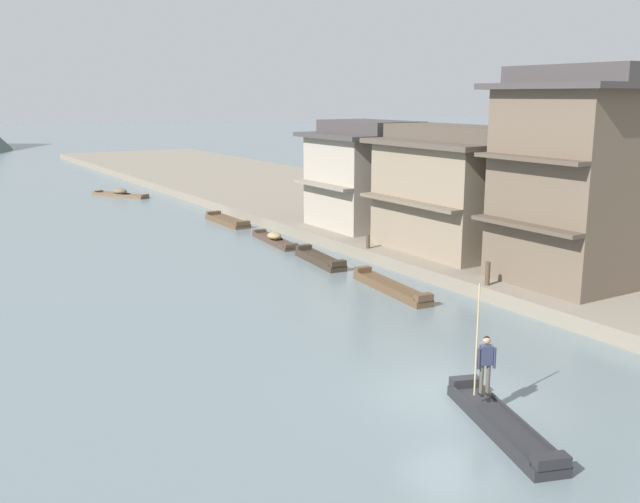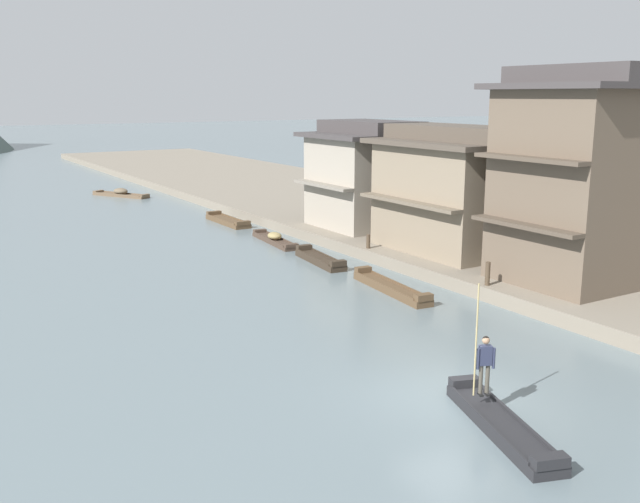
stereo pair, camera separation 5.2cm
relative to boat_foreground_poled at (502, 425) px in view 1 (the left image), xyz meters
The scene contains 14 objects.
ground_plane 2.38m from the boat_foreground_poled, 80.85° to the left, with size 400.00×400.00×0.00m, color slate.
riverbank_right 36.42m from the boat_foreground_poled, 62.65° to the left, with size 18.00×110.00×0.59m, color slate.
boat_foreground_poled is the anchor object (origin of this frame).
boatman_person 1.73m from the boat_foreground_poled, 72.57° to the left, with size 0.54×0.35×3.04m.
boat_moored_nearest 12.94m from the boat_foreground_poled, 65.23° to the left, with size 1.38×5.38×0.54m.
boat_moored_second 46.97m from the boat_foreground_poled, 85.10° to the left, with size 3.57×5.18×0.69m.
boat_moored_third 18.72m from the boat_foreground_poled, 72.52° to the left, with size 1.34×4.38×0.54m.
boat_moored_far 24.19m from the boat_foreground_poled, 75.62° to the left, with size 1.31×5.06×0.61m.
boat_midriver_drifting 31.22m from the boat_foreground_poled, 78.30° to the left, with size 1.10×4.92×0.49m.
house_waterfront_nearest 14.61m from the boat_foreground_poled, 33.15° to the left, with size 6.32×6.07×8.74m.
house_waterfront_second 19.15m from the boat_foreground_poled, 52.01° to the left, with size 6.36×7.82×6.14m.
house_waterfront_tall 25.74m from the boat_foreground_poled, 62.23° to the left, with size 6.93×6.27×6.14m.
mooring_post_dock_near 12.00m from the boat_foreground_poled, 47.49° to the left, with size 0.20×0.20×0.97m, color #473828.
mooring_post_dock_mid 19.04m from the boat_foreground_poled, 64.86° to the left, with size 0.20×0.20×0.71m, color #473828.
Camera 1 is at (-12.76, -13.90, 8.17)m, focal length 40.02 mm.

